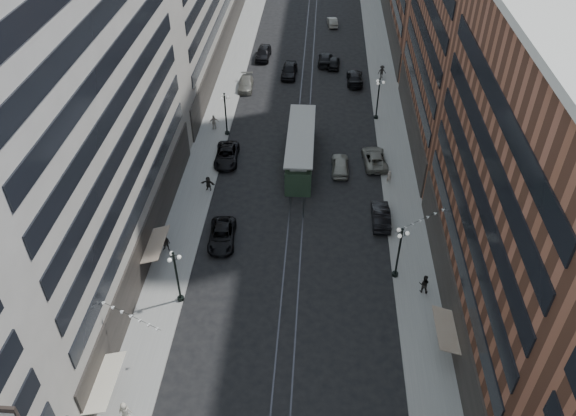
% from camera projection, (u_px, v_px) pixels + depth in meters
% --- Properties ---
extents(ground, '(220.00, 220.00, 0.00)m').
position_uv_depth(ground, '(304.00, 117.00, 72.20)').
color(ground, black).
rests_on(ground, ground).
extents(sidewalk_west, '(4.00, 180.00, 0.15)m').
position_uv_depth(sidewalk_west, '(230.00, 80.00, 80.46)').
color(sidewalk_west, gray).
rests_on(sidewalk_west, ground).
extents(sidewalk_east, '(4.00, 180.00, 0.15)m').
position_uv_depth(sidewalk_east, '(384.00, 84.00, 79.41)').
color(sidewalk_east, gray).
rests_on(sidewalk_east, ground).
extents(rail_west, '(0.12, 180.00, 0.02)m').
position_uv_depth(rail_west, '(302.00, 82.00, 80.01)').
color(rail_west, '#2D2D33').
rests_on(rail_west, ground).
extents(rail_east, '(0.12, 180.00, 0.02)m').
position_uv_depth(rail_east, '(312.00, 82.00, 79.94)').
color(rail_east, '#2D2D33').
rests_on(rail_east, ground).
extents(building_west_mid, '(8.00, 36.00, 28.00)m').
position_uv_depth(building_west_mid, '(73.00, 125.00, 43.22)').
color(building_west_mid, '#A49E91').
rests_on(building_west_mid, ground).
extents(building_east_mid, '(8.00, 30.00, 24.00)m').
position_uv_depth(building_east_mid, '(533.00, 201.00, 38.96)').
color(building_east_mid, brown).
rests_on(building_east_mid, ground).
extents(lamppost_sw_far, '(1.03, 1.14, 5.52)m').
position_uv_depth(lamppost_sw_far, '(177.00, 275.00, 45.78)').
color(lamppost_sw_far, black).
rests_on(lamppost_sw_far, sidewalk_west).
extents(lamppost_sw_mid, '(1.03, 1.14, 5.52)m').
position_uv_depth(lamppost_sw_mid, '(226.00, 113.00, 66.80)').
color(lamppost_sw_mid, black).
rests_on(lamppost_sw_mid, sidewalk_west).
extents(lamppost_se_far, '(1.03, 1.14, 5.52)m').
position_uv_depth(lamppost_se_far, '(399.00, 251.00, 48.01)').
color(lamppost_se_far, black).
rests_on(lamppost_se_far, sidewalk_east).
extents(lamppost_se_mid, '(1.03, 1.14, 5.52)m').
position_uv_depth(lamppost_se_mid, '(378.00, 97.00, 69.82)').
color(lamppost_se_mid, black).
rests_on(lamppost_se_mid, sidewalk_east).
extents(streetcar, '(2.97, 13.42, 3.71)m').
position_uv_depth(streetcar, '(301.00, 149.00, 63.09)').
color(streetcar, '#253A26').
rests_on(streetcar, ground).
extents(car_2, '(2.75, 5.40, 1.46)m').
position_uv_depth(car_2, '(222.00, 236.00, 53.14)').
color(car_2, black).
rests_on(car_2, ground).
extents(pedestrian_1, '(0.93, 0.59, 1.78)m').
position_uv_depth(pedestrian_1, '(125.00, 412.00, 38.46)').
color(pedestrian_1, '#ADA58F').
rests_on(pedestrian_1, sidewalk_west).
extents(pedestrian_2, '(0.90, 0.56, 1.76)m').
position_uv_depth(pedestrian_2, '(166.00, 243.00, 51.86)').
color(pedestrian_2, black).
rests_on(pedestrian_2, sidewalk_west).
extents(car_7, '(2.76, 5.60, 1.53)m').
position_uv_depth(car_7, '(227.00, 155.00, 63.87)').
color(car_7, black).
rests_on(car_7, ground).
extents(car_8, '(2.19, 4.97, 1.42)m').
position_uv_depth(car_8, '(246.00, 84.00, 78.01)').
color(car_8, '#67655B').
rests_on(car_8, ground).
extents(car_9, '(2.33, 5.33, 1.79)m').
position_uv_depth(car_9, '(263.00, 53.00, 85.79)').
color(car_9, black).
rests_on(car_9, ground).
extents(car_10, '(1.72, 4.85, 1.59)m').
position_uv_depth(car_10, '(381.00, 216.00, 55.35)').
color(car_10, black).
rests_on(car_10, ground).
extents(car_11, '(2.93, 5.53, 1.48)m').
position_uv_depth(car_11, '(375.00, 158.00, 63.41)').
color(car_11, slate).
rests_on(car_11, ground).
extents(car_12, '(2.24, 5.44, 1.57)m').
position_uv_depth(car_12, '(355.00, 78.00, 79.36)').
color(car_12, black).
rests_on(car_12, ground).
extents(car_13, '(2.30, 5.29, 1.77)m').
position_uv_depth(car_13, '(289.00, 70.00, 81.01)').
color(car_13, black).
rests_on(car_13, ground).
extents(car_14, '(1.97, 4.40, 1.40)m').
position_uv_depth(car_14, '(332.00, 22.00, 96.40)').
color(car_14, slate).
rests_on(car_14, ground).
extents(pedestrian_5, '(1.59, 0.70, 1.66)m').
position_uv_depth(pedestrian_5, '(208.00, 184.00, 59.23)').
color(pedestrian_5, black).
rests_on(pedestrian_5, sidewalk_west).
extents(pedestrian_6, '(1.24, 0.85, 1.93)m').
position_uv_depth(pedestrian_6, '(214.00, 122.00, 68.97)').
color(pedestrian_6, '#AC9F8F').
rests_on(pedestrian_6, sidewalk_west).
extents(pedestrian_7, '(0.97, 0.65, 1.83)m').
position_uv_depth(pedestrian_7, '(424.00, 284.00, 47.79)').
color(pedestrian_7, black).
rests_on(pedestrian_7, sidewalk_east).
extents(pedestrian_8, '(0.61, 0.44, 1.55)m').
position_uv_depth(pedestrian_8, '(389.00, 177.00, 60.31)').
color(pedestrian_8, '#AE9F90').
rests_on(pedestrian_8, sidewalk_east).
extents(pedestrian_9, '(1.29, 0.81, 1.86)m').
position_uv_depth(pedestrian_9, '(382.00, 72.00, 80.20)').
color(pedestrian_9, black).
rests_on(pedestrian_9, sidewalk_east).
extents(car_extra_0, '(1.95, 4.42, 1.48)m').
position_uv_depth(car_extra_0, '(334.00, 62.00, 83.48)').
color(car_extra_0, black).
rests_on(car_extra_0, ground).
extents(car_extra_1, '(2.38, 5.28, 1.50)m').
position_uv_depth(car_extra_1, '(325.00, 59.00, 84.36)').
color(car_extra_1, black).
rests_on(car_extra_1, ground).
extents(car_extra_2, '(1.88, 4.65, 1.58)m').
position_uv_depth(car_extra_2, '(340.00, 165.00, 62.30)').
color(car_extra_2, gray).
rests_on(car_extra_2, ground).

